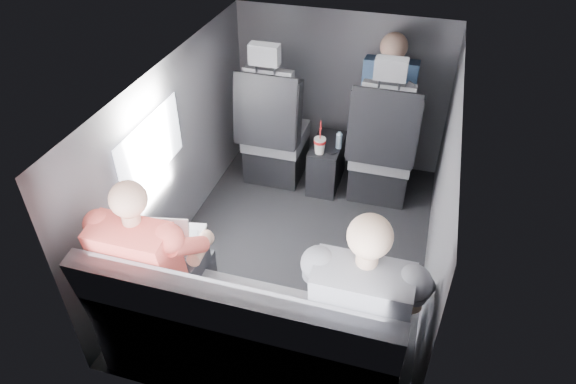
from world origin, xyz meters
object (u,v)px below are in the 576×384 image
(front_seat_left, at_px, (274,137))
(water_bottle, at_px, (339,141))
(soda_cup, at_px, (320,145))
(passenger_front_right, at_px, (387,98))
(laptop_black, at_px, (359,284))
(passenger_rear_right, at_px, (363,306))
(passenger_rear_left, at_px, (156,263))
(front_seat_right, at_px, (382,154))
(center_console, at_px, (327,163))
(laptop_white, at_px, (170,237))
(rear_bench, at_px, (247,338))

(front_seat_left, bearing_deg, water_bottle, -0.50)
(soda_cup, bearing_deg, passenger_front_right, 40.47)
(laptop_black, bearing_deg, passenger_rear_right, -74.88)
(passenger_rear_left, bearing_deg, front_seat_right, 61.25)
(water_bottle, distance_m, passenger_front_right, 0.50)
(front_seat_right, height_order, center_console, front_seat_right)
(laptop_white, height_order, laptop_black, laptop_white)
(soda_cup, xyz_separation_m, passenger_rear_left, (-0.51, -1.68, 0.16))
(front_seat_right, distance_m, passenger_rear_right, 1.83)
(center_console, height_order, passenger_rear_right, passenger_rear_right)
(passenger_rear_left, bearing_deg, laptop_white, 96.76)
(laptop_white, xyz_separation_m, passenger_rear_left, (0.03, -0.22, 0.00))
(rear_bench, xyz_separation_m, water_bottle, (0.10, 1.90, 0.16))
(laptop_black, relative_size, passenger_front_right, 0.47)
(front_seat_right, bearing_deg, water_bottle, -179.21)
(front_seat_left, height_order, passenger_rear_left, front_seat_left)
(laptop_black, height_order, passenger_rear_right, passenger_rear_right)
(center_console, relative_size, passenger_rear_right, 0.37)
(soda_cup, xyz_separation_m, passenger_rear_right, (0.61, -1.68, 0.18))
(front_seat_right, xyz_separation_m, rear_bench, (-0.45, -1.90, -0.09))
(soda_cup, xyz_separation_m, laptop_white, (-0.54, -1.47, 0.16))
(water_bottle, xyz_separation_m, passenger_rear_left, (-0.64, -1.80, 0.17))
(passenger_front_right, bearing_deg, passenger_rear_right, -85.48)
(soda_cup, bearing_deg, rear_bench, -89.04)
(passenger_rear_right, bearing_deg, front_seat_left, 119.70)
(passenger_rear_right, bearing_deg, front_seat_right, 94.15)
(front_seat_left, height_order, rear_bench, front_seat_left)
(front_seat_left, relative_size, front_seat_right, 1.00)
(front_seat_left, height_order, passenger_front_right, passenger_front_right)
(center_console, bearing_deg, water_bottle, -24.10)
(passenger_front_right, bearing_deg, soda_cup, -139.53)
(soda_cup, bearing_deg, front_seat_left, 163.55)
(front_seat_right, distance_m, laptop_white, 1.90)
(center_console, distance_m, water_bottle, 0.29)
(rear_bench, height_order, laptop_white, rear_bench)
(soda_cup, relative_size, water_bottle, 2.01)
(front_seat_right, xyz_separation_m, soda_cup, (-0.48, -0.12, 0.07))
(passenger_rear_left, bearing_deg, center_console, 73.66)
(laptop_black, xyz_separation_m, passenger_rear_right, (0.04, -0.16, 0.03))
(front_seat_right, distance_m, soda_cup, 0.50)
(passenger_rear_right, bearing_deg, passenger_rear_left, 179.96)
(water_bottle, xyz_separation_m, passenger_front_right, (0.32, 0.26, 0.29))
(soda_cup, xyz_separation_m, laptop_black, (0.57, -1.52, 0.16))
(center_console, height_order, laptop_white, laptop_white)
(soda_cup, bearing_deg, front_seat_right, 14.49)
(front_seat_left, bearing_deg, passenger_rear_right, -60.30)
(laptop_black, bearing_deg, passenger_front_right, 93.58)
(passenger_rear_left, bearing_deg, laptop_black, 8.61)
(water_bottle, distance_m, laptop_white, 1.73)
(water_bottle, bearing_deg, rear_bench, -93.02)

